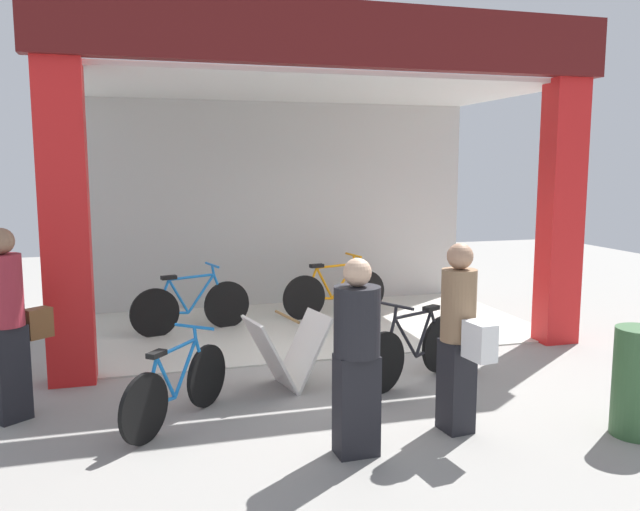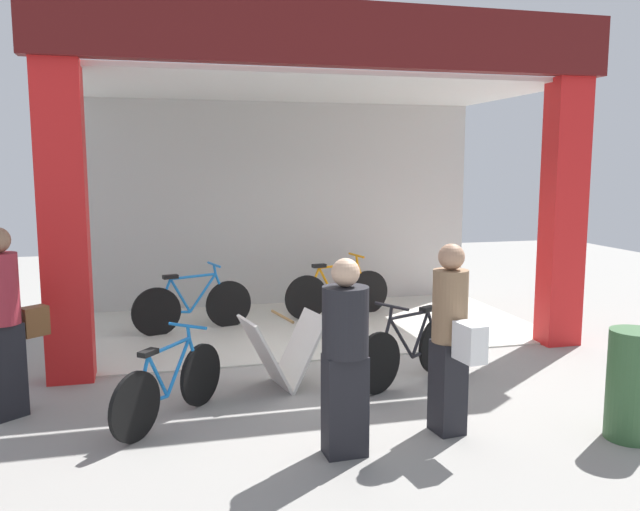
% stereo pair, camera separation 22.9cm
% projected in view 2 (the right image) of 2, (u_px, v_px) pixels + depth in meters
% --- Properties ---
extents(ground_plane, '(20.91, 20.91, 0.00)m').
position_uv_depth(ground_plane, '(337.00, 360.00, 7.80)').
color(ground_plane, gray).
rests_on(ground_plane, ground).
extents(shop_facade, '(6.65, 3.64, 4.09)m').
position_uv_depth(shop_facade, '(304.00, 172.00, 9.20)').
color(shop_facade, beige).
rests_on(shop_facade, ground).
extents(bicycle_inside_0, '(1.71, 0.47, 0.95)m').
position_uv_depth(bicycle_inside_0, '(337.00, 292.00, 9.95)').
color(bicycle_inside_0, black).
rests_on(bicycle_inside_0, ground).
extents(bicycle_inside_1, '(1.67, 0.55, 0.94)m').
position_uv_depth(bicycle_inside_1, '(193.00, 305.00, 9.06)').
color(bicycle_inside_1, black).
rests_on(bicycle_inside_1, ground).
extents(bicycle_parked_0, '(1.46, 0.80, 0.90)m').
position_uv_depth(bicycle_parked_0, '(410.00, 350.00, 6.92)').
color(bicycle_parked_0, black).
rests_on(bicycle_parked_0, ground).
extents(bicycle_parked_1, '(1.01, 1.21, 0.84)m').
position_uv_depth(bicycle_parked_1, '(170.00, 386.00, 5.87)').
color(bicycle_parked_1, black).
rests_on(bicycle_parked_1, ground).
extents(sandwich_board_sign, '(0.91, 0.72, 0.78)m').
position_uv_depth(sandwich_board_sign, '(283.00, 351.00, 6.79)').
color(sandwich_board_sign, silver).
rests_on(sandwich_board_sign, ground).
extents(pedestrian_0, '(0.38, 0.38, 1.60)m').
position_uv_depth(pedestrian_0, '(345.00, 354.00, 5.14)').
color(pedestrian_0, black).
rests_on(pedestrian_0, ground).
extents(pedestrian_1, '(0.60, 0.54, 1.77)m').
position_uv_depth(pedestrian_1, '(4.00, 320.00, 5.93)').
color(pedestrian_1, black).
rests_on(pedestrian_1, ground).
extents(pedestrian_3, '(0.33, 0.62, 1.66)m').
position_uv_depth(pedestrian_3, '(451.00, 338.00, 5.55)').
color(pedestrian_3, black).
rests_on(pedestrian_3, ground).
extents(trash_bin, '(0.42, 0.42, 0.95)m').
position_uv_depth(trash_bin, '(632.00, 385.00, 5.49)').
color(trash_bin, '#335933').
rests_on(trash_bin, ground).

